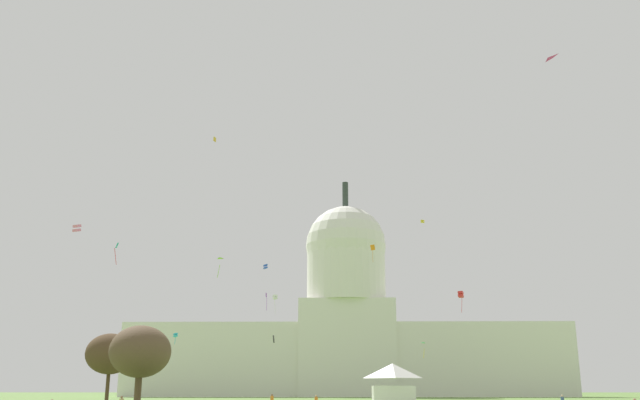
% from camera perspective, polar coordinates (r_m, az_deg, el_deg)
% --- Properties ---
extents(capitol_building, '(127.12, 24.14, 63.93)m').
position_cam_1_polar(capitol_building, '(205.52, 2.22, -10.61)').
color(capitol_building, silver).
rests_on(capitol_building, ground_plane).
extents(event_tent, '(4.95, 5.12, 5.17)m').
position_cam_1_polar(event_tent, '(82.96, 6.06, -15.08)').
color(event_tent, white).
rests_on(event_tent, ground_plane).
extents(tree_west_near, '(8.09, 9.86, 10.40)m').
position_cam_1_polar(tree_west_near, '(95.55, -14.62, -12.04)').
color(tree_west_near, brown).
rests_on(tree_west_near, ground_plane).
extents(tree_west_mid, '(10.79, 10.98, 11.61)m').
position_cam_1_polar(tree_west_mid, '(127.69, -16.95, -12.07)').
color(tree_west_mid, '#4C3823').
rests_on(tree_west_mid, ground_plane).
extents(kite_cyan_low, '(0.89, 0.88, 2.09)m').
position_cam_1_polar(kite_cyan_low, '(134.89, -11.85, -10.88)').
color(kite_cyan_low, '#33BCDB').
extents(kite_black_low, '(0.48, 1.11, 1.54)m').
position_cam_1_polar(kite_black_low, '(143.77, -3.86, -11.39)').
color(kite_black_low, black).
extents(kite_red_mid, '(1.23, 1.26, 3.99)m').
position_cam_1_polar(kite_red_mid, '(132.40, 11.55, -7.66)').
color(kite_red_mid, red).
extents(kite_blue_mid, '(1.27, 1.21, 1.39)m').
position_cam_1_polar(kite_blue_mid, '(178.22, -4.53, -5.51)').
color(kite_blue_mid, blue).
extents(kite_lime_mid, '(1.25, 1.36, 2.72)m').
position_cam_1_polar(kite_lime_mid, '(112.34, -8.49, -5.14)').
color(kite_lime_mid, '#8CD133').
extents(kite_violet_mid, '(0.33, 0.70, 4.41)m').
position_cam_1_polar(kite_violet_mid, '(172.25, -4.46, -8.02)').
color(kite_violet_mid, purple).
extents(kite_orange_high, '(1.30, 0.63, 4.57)m').
position_cam_1_polar(kite_orange_high, '(177.41, 4.38, -4.03)').
color(kite_orange_high, orange).
extents(kite_pink_mid, '(1.09, 1.12, 1.13)m').
position_cam_1_polar(kite_pink_mid, '(99.05, -19.45, -2.21)').
color(kite_pink_mid, pink).
extents(kite_turquoise_mid, '(0.57, 0.68, 3.39)m').
position_cam_1_polar(kite_turquoise_mid, '(108.03, -16.45, -3.86)').
color(kite_turquoise_mid, teal).
extents(kite_white_mid, '(1.17, 1.18, 4.26)m').
position_cam_1_polar(kite_white_mid, '(155.54, -3.74, -8.03)').
color(kite_white_mid, white).
extents(kite_green_low, '(0.94, 1.44, 2.29)m').
position_cam_1_polar(kite_green_low, '(123.41, 8.72, -11.83)').
color(kite_green_low, green).
extents(kite_yellow_high, '(1.03, 1.04, 0.87)m').
position_cam_1_polar(kite_yellow_high, '(183.65, 8.47, -1.76)').
color(kite_yellow_high, yellow).
extents(kite_magenta_mid, '(0.98, 1.48, 0.16)m').
position_cam_1_polar(kite_magenta_mid, '(68.71, 18.31, 10.92)').
color(kite_magenta_mid, '#D1339E').
extents(kite_gold_high, '(0.49, 1.07, 1.26)m').
position_cam_1_polar(kite_gold_high, '(167.57, -8.69, 4.98)').
color(kite_gold_high, gold).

